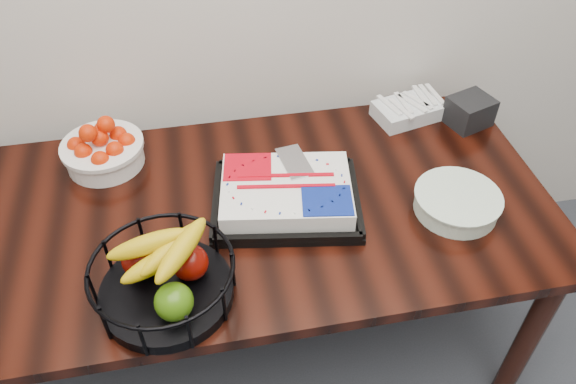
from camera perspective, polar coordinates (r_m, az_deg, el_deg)
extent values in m
cube|color=black|center=(1.72, -3.19, -1.91)|extent=(1.80, 0.90, 0.04)
cylinder|color=black|center=(2.34, -24.59, -4.55)|extent=(0.07, 0.07, 0.71)
cylinder|color=black|center=(2.03, 23.21, -13.45)|extent=(0.07, 0.07, 0.71)
cylinder|color=black|center=(2.43, 15.27, 0.63)|extent=(0.07, 0.07, 0.71)
cube|color=black|center=(1.70, -0.19, -1.04)|extent=(0.49, 0.41, 0.02)
cube|color=white|center=(1.67, -0.19, 0.01)|extent=(0.42, 0.34, 0.07)
cube|color=#BD0414|center=(1.69, -4.51, 2.13)|extent=(0.16, 0.15, 0.00)
cube|color=navy|center=(1.61, 4.32, -0.38)|extent=(0.16, 0.15, 0.00)
cube|color=silver|center=(1.72, 0.15, 3.16)|extent=(0.10, 0.16, 0.00)
cylinder|color=white|center=(1.92, -18.16, 3.71)|extent=(0.25, 0.25, 0.08)
cylinder|color=white|center=(1.89, -18.39, 4.51)|extent=(0.26, 0.26, 0.01)
cylinder|color=black|center=(1.50, -12.19, -9.92)|extent=(0.34, 0.34, 0.03)
torus|color=black|center=(1.42, -12.79, -7.43)|extent=(0.37, 0.37, 0.01)
cylinder|color=white|center=(1.74, 16.75, -1.10)|extent=(0.25, 0.25, 0.06)
cylinder|color=white|center=(1.72, 16.95, -0.36)|extent=(0.26, 0.26, 0.01)
cube|color=silver|center=(2.07, 11.98, 8.07)|extent=(0.25, 0.19, 0.06)
cube|color=black|center=(2.09, 17.96, 7.80)|extent=(0.17, 0.16, 0.10)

